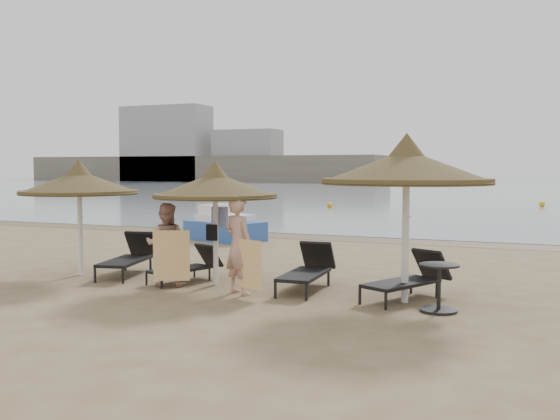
% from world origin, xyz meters
% --- Properties ---
extents(ground, '(160.00, 160.00, 0.00)m').
position_xyz_m(ground, '(0.00, 0.00, 0.00)').
color(ground, '#8D7859').
rests_on(ground, ground).
extents(sea, '(200.00, 140.00, 0.03)m').
position_xyz_m(sea, '(0.00, 80.00, 0.01)').
color(sea, slate).
rests_on(sea, ground).
extents(wet_sand_strip, '(200.00, 1.60, 0.01)m').
position_xyz_m(wet_sand_strip, '(0.00, 9.40, 0.00)').
color(wet_sand_strip, brown).
rests_on(wet_sand_strip, ground).
extents(far_shore, '(150.00, 54.80, 12.00)m').
position_xyz_m(far_shore, '(-25.10, 77.82, 2.91)').
color(far_shore, '#71685C').
rests_on(far_shore, ground).
extents(palapa_left, '(2.56, 2.56, 2.54)m').
position_xyz_m(palapa_left, '(-3.73, 0.52, 2.02)').
color(palapa_left, white).
rests_on(palapa_left, ground).
extents(palapa_center, '(2.52, 2.52, 2.50)m').
position_xyz_m(palapa_center, '(-0.46, 0.66, 1.99)').
color(palapa_center, white).
rests_on(palapa_center, ground).
extents(palapa_right, '(2.99, 2.99, 2.96)m').
position_xyz_m(palapa_right, '(3.37, 0.49, 2.36)').
color(palapa_right, white).
rests_on(palapa_right, ground).
extents(lounger_far_left, '(1.09, 2.11, 0.90)m').
position_xyz_m(lounger_far_left, '(-2.79, 1.02, 0.40)').
color(lounger_far_left, black).
rests_on(lounger_far_left, ground).
extents(lounger_near_left, '(1.07, 1.72, 0.73)m').
position_xyz_m(lounger_near_left, '(-1.17, 0.80, 0.33)').
color(lounger_near_left, black).
rests_on(lounger_near_left, ground).
extents(lounger_near_right, '(0.74, 1.98, 0.87)m').
position_xyz_m(lounger_near_right, '(1.40, 0.97, 0.39)').
color(lounger_near_right, black).
rests_on(lounger_near_right, ground).
extents(lounger_far_right, '(1.41, 1.98, 0.85)m').
position_xyz_m(lounger_far_right, '(3.41, 0.81, 0.38)').
color(lounger_far_right, black).
rests_on(lounger_far_right, ground).
extents(side_table, '(0.65, 0.65, 0.79)m').
position_xyz_m(side_table, '(4.03, -0.01, 0.37)').
color(side_table, black).
rests_on(side_table, ground).
extents(person_left, '(1.02, 0.84, 1.92)m').
position_xyz_m(person_left, '(-1.32, 0.17, 0.96)').
color(person_left, tan).
rests_on(person_left, ground).
extents(person_right, '(1.15, 0.97, 2.13)m').
position_xyz_m(person_right, '(0.38, -0.00, 1.07)').
color(person_right, tan).
rests_on(person_right, ground).
extents(towel_left, '(0.64, 0.32, 0.97)m').
position_xyz_m(towel_left, '(-0.97, -0.18, 0.67)').
color(towel_left, orange).
rests_on(towel_left, ground).
extents(towel_right, '(0.59, 0.27, 0.89)m').
position_xyz_m(towel_right, '(0.73, -0.25, 0.62)').
color(towel_right, orange).
rests_on(towel_right, ground).
extents(bag_patterned, '(0.33, 0.12, 0.41)m').
position_xyz_m(bag_patterned, '(-0.46, 0.84, 1.36)').
color(bag_patterned, white).
rests_on(bag_patterned, ground).
extents(bag_dark, '(0.23, 0.10, 0.32)m').
position_xyz_m(bag_dark, '(-0.46, 0.50, 1.07)').
color(bag_dark, black).
rests_on(bag_dark, ground).
extents(pedal_boat, '(2.81, 2.20, 1.15)m').
position_xyz_m(pedal_boat, '(-3.86, 7.55, 0.43)').
color(pedal_boat, '#2C55A9').
rests_on(pedal_boat, ground).
extents(buoy_left, '(0.33, 0.33, 0.33)m').
position_xyz_m(buoy_left, '(-5.57, 23.92, 0.16)').
color(buoy_left, '#ECAE0F').
rests_on(buoy_left, ground).
extents(buoy_mid, '(0.34, 0.34, 0.34)m').
position_xyz_m(buoy_mid, '(5.78, 29.51, 0.17)').
color(buoy_mid, '#ECAE0F').
rests_on(buoy_mid, ground).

